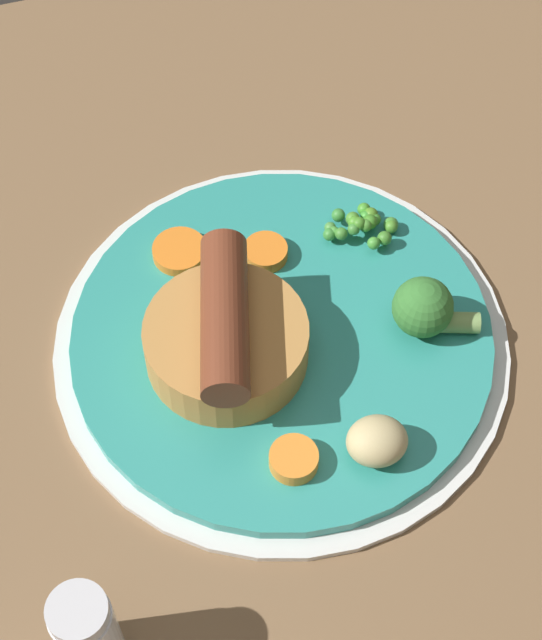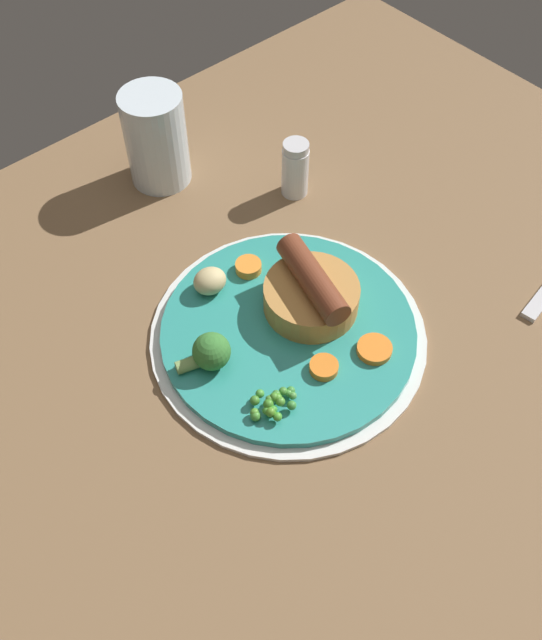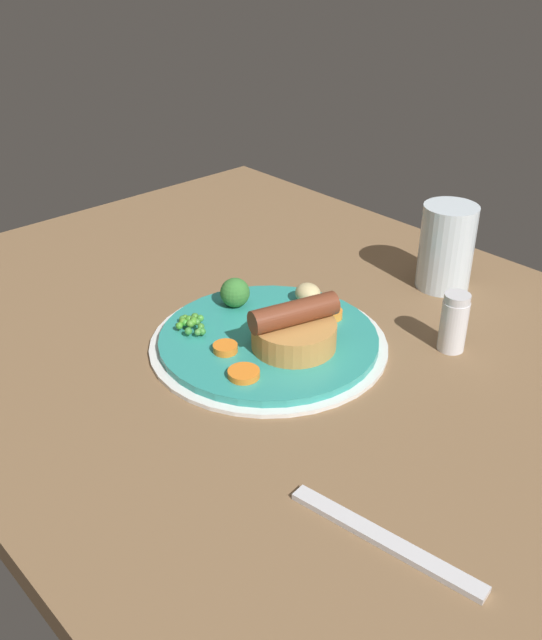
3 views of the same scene
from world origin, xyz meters
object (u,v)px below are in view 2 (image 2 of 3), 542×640
(carrot_slice_0, at_px, (374,349))
(carrot_slice_3, at_px, (248,267))
(sausage_pudding, at_px, (312,293))
(salt_shaker, at_px, (295,169))
(dinner_plate, at_px, (286,334))
(pea_pile, at_px, (273,403))
(broccoli_floret_near, at_px, (210,352))
(carrot_slice_5, at_px, (324,367))
(potato_chunk_0, at_px, (210,281))
(drinking_glass, at_px, (156,139))

(carrot_slice_0, distance_m, carrot_slice_3, 0.17)
(sausage_pudding, bearing_deg, salt_shaker, 157.69)
(dinner_plate, xyz_separation_m, pea_pile, (0.07, 0.06, 0.02))
(dinner_plate, height_order, broccoli_floret_near, broccoli_floret_near)
(carrot_slice_5, bearing_deg, broccoli_floret_near, -45.36)
(sausage_pudding, height_order, broccoli_floret_near, sausage_pudding)
(dinner_plate, height_order, carrot_slice_0, carrot_slice_0)
(sausage_pudding, xyz_separation_m, salt_shaker, (-0.11, -0.15, 0.00))
(sausage_pudding, relative_size, carrot_slice_0, 3.10)
(sausage_pudding, xyz_separation_m, carrot_slice_5, (0.04, 0.07, -0.02))
(carrot_slice_0, distance_m, carrot_slice_5, 0.06)
(potato_chunk_0, distance_m, drinking_glass, 0.21)
(dinner_plate, relative_size, pea_pile, 5.56)
(dinner_plate, bearing_deg, carrot_slice_0, 121.76)
(drinking_glass, bearing_deg, broccoli_floret_near, 63.85)
(broccoli_floret_near, bearing_deg, carrot_slice_5, -27.15)
(pea_pile, xyz_separation_m, carrot_slice_3, (-0.09, -0.15, -0.00))
(potato_chunk_0, xyz_separation_m, carrot_slice_5, (-0.02, 0.15, -0.01))
(broccoli_floret_near, xyz_separation_m, potato_chunk_0, (-0.06, -0.07, -0.00))
(dinner_plate, xyz_separation_m, carrot_slice_3, (-0.02, -0.09, 0.01))
(potato_chunk_0, xyz_separation_m, salt_shaker, (-0.18, -0.06, 0.01))
(potato_chunk_0, relative_size, salt_shaker, 0.49)
(broccoli_floret_near, bearing_deg, carrot_slice_0, -18.08)
(pea_pile, bearing_deg, drinking_glass, -108.96)
(sausage_pudding, xyz_separation_m, drinking_glass, (-0.01, -0.28, 0.02))
(potato_chunk_0, bearing_deg, sausage_pudding, 126.56)
(pea_pile, relative_size, salt_shaker, 0.70)
(dinner_plate, relative_size, drinking_glass, 2.43)
(pea_pile, distance_m, salt_shaker, 0.31)
(pea_pile, xyz_separation_m, salt_shaker, (-0.22, -0.22, 0.01))
(potato_chunk_0, height_order, drinking_glass, drinking_glass)
(sausage_pudding, bearing_deg, carrot_slice_3, -153.16)
(carrot_slice_3, relative_size, salt_shaker, 0.39)
(broccoli_floret_near, bearing_deg, drinking_glass, 82.06)
(carrot_slice_5, bearing_deg, pea_pile, -0.39)
(sausage_pudding, relative_size, drinking_glass, 0.93)
(dinner_plate, bearing_deg, potato_chunk_0, -74.86)
(broccoli_floret_near, xyz_separation_m, carrot_slice_3, (-0.11, -0.07, -0.01))
(drinking_glass, bearing_deg, salt_shaker, 129.56)
(sausage_pudding, bearing_deg, dinner_plate, -66.26)
(sausage_pudding, xyz_separation_m, carrot_slice_0, (-0.01, 0.08, -0.02))
(sausage_pudding, height_order, pea_pile, sausage_pudding)
(dinner_plate, relative_size, carrot_slice_5, 9.97)
(carrot_slice_0, bearing_deg, sausage_pudding, -84.08)
(carrot_slice_3, bearing_deg, broccoli_floret_near, 32.88)
(dinner_plate, distance_m, sausage_pudding, 0.05)
(carrot_slice_3, relative_size, carrot_slice_5, 1.00)
(dinner_plate, xyz_separation_m, broccoli_floret_near, (0.08, -0.02, 0.03))
(carrot_slice_5, height_order, drinking_glass, drinking_glass)
(pea_pile, relative_size, broccoli_floret_near, 0.94)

